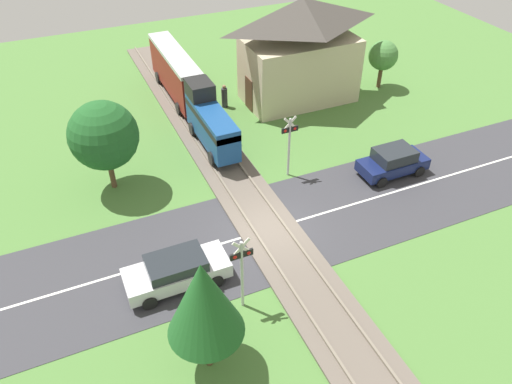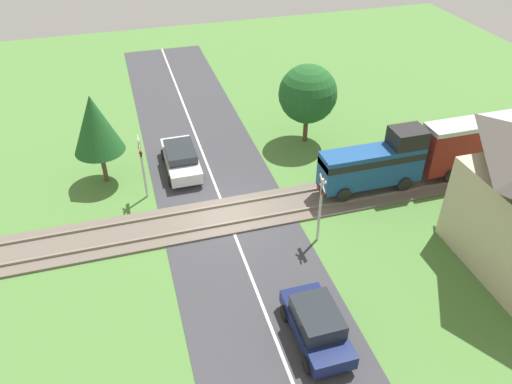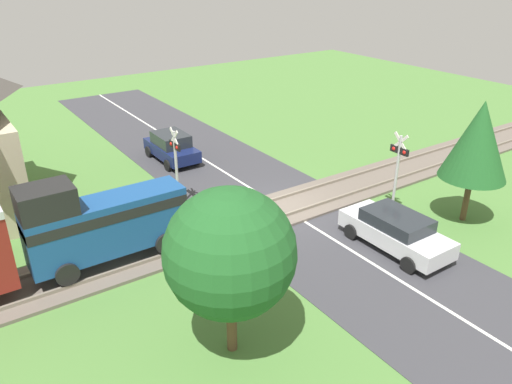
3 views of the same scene
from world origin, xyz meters
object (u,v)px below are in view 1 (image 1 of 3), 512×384
(car_far_side, at_px, (393,161))
(pedestrian_by_station, at_px, (224,97))
(car_near_crossing, at_px, (177,270))
(crossing_signal_west_approach, at_px, (242,265))
(station_building, at_px, (300,52))
(crossing_signal_east_approach, at_px, (289,139))
(train, at_px, (188,90))

(car_far_side, xyz_separation_m, pedestrian_by_station, (-5.45, 10.62, -0.08))
(car_near_crossing, distance_m, crossing_signal_west_approach, 3.28)
(car_near_crossing, height_order, crossing_signal_west_approach, crossing_signal_west_approach)
(station_building, bearing_deg, pedestrian_by_station, 169.41)
(pedestrian_by_station, bearing_deg, crossing_signal_west_approach, -108.54)
(crossing_signal_east_approach, bearing_deg, train, 108.95)
(crossing_signal_east_approach, bearing_deg, pedestrian_by_station, 92.32)
(crossing_signal_east_approach, bearing_deg, car_far_side, -22.70)
(crossing_signal_west_approach, xyz_separation_m, pedestrian_by_station, (5.24, 15.63, -1.52))
(car_far_side, height_order, crossing_signal_east_approach, crossing_signal_east_approach)
(car_far_side, xyz_separation_m, station_building, (-0.58, 9.70, 2.48))
(car_near_crossing, xyz_separation_m, station_building, (12.11, 12.58, 2.51))
(train, distance_m, crossing_signal_east_approach, 8.60)
(car_near_crossing, bearing_deg, pedestrian_by_station, 61.81)
(crossing_signal_east_approach, bearing_deg, car_near_crossing, -146.49)
(train, distance_m, pedestrian_by_station, 2.74)
(crossing_signal_east_approach, xyz_separation_m, pedestrian_by_station, (-0.34, 8.48, -1.52))
(train, relative_size, car_far_side, 3.65)
(crossing_signal_west_approach, relative_size, crossing_signal_east_approach, 1.00)
(crossing_signal_west_approach, bearing_deg, car_far_side, 25.13)
(train, relative_size, crossing_signal_east_approach, 3.82)
(crossing_signal_east_approach, xyz_separation_m, station_building, (4.53, 7.57, 1.03))
(car_far_side, bearing_deg, station_building, 93.40)
(crossing_signal_west_approach, bearing_deg, crossing_signal_east_approach, 52.02)
(car_near_crossing, height_order, car_far_side, car_far_side)
(car_near_crossing, distance_m, crossing_signal_east_approach, 9.21)
(crossing_signal_west_approach, distance_m, pedestrian_by_station, 16.56)
(car_near_crossing, relative_size, pedestrian_by_station, 2.76)
(car_near_crossing, bearing_deg, car_far_side, 12.79)
(crossing_signal_west_approach, bearing_deg, station_building, 55.50)
(crossing_signal_east_approach, relative_size, station_building, 0.46)
(train, xyz_separation_m, crossing_signal_east_approach, (2.79, -8.13, 0.35))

